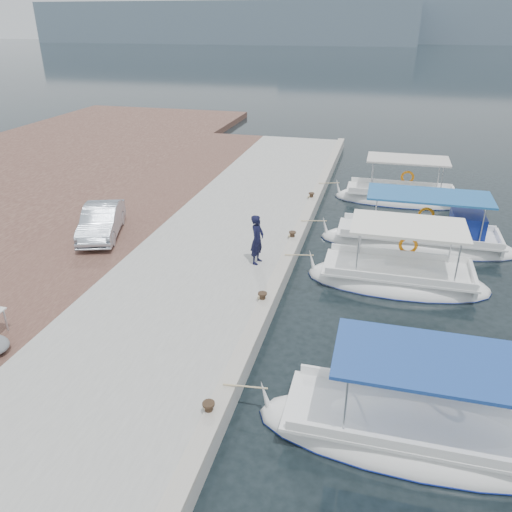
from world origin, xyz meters
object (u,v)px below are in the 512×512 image
Objects in this scene: fishing_caique_b at (419,437)px; fishing_caique_d at (420,242)px; fisherman at (257,239)px; parked_car at (101,221)px; fishing_caique_e at (400,199)px; fishing_caique_c at (397,280)px.

fishing_caique_b and fishing_caique_d have the same top height.
fishing_caique_d is 4.36× the size of fisherman.
fishing_caique_b is 1.92× the size of parked_car.
fishing_caique_b is at bearing -51.48° from parked_car.
fishing_caique_b is 14.28m from parked_car.
fishing_caique_e is (-0.77, 5.53, -0.06)m from fishing_caique_d.
fisherman is 0.48× the size of parked_car.
fishing_caique_d reaches higher than parked_car.
fisherman is at bearing -26.39° from parked_car.
fishing_caique_d is (0.42, 10.84, 0.06)m from fishing_caique_b.
fishing_caique_b is 7.37m from fishing_caique_c.
fishing_caique_d is at bearing 75.49° from fishing_caique_c.
fisherman is at bearing 128.52° from fishing_caique_b.
fishing_caique_d is 1.20× the size of fishing_caique_e.
fishing_caique_e is 10.90m from fisherman.
fishing_caique_d is 2.08× the size of parked_car.
fisherman is 6.69m from parked_car.
fisherman is at bearing -173.30° from fishing_caique_c.
fishing_caique_e is at bearing 89.18° from fishing_caique_c.
parked_car is (-11.68, -8.74, 1.00)m from fishing_caique_e.
parked_car is (-6.63, 0.85, -0.28)m from fisherman.
fishing_caique_e is at bearing 91.24° from fishing_caique_b.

